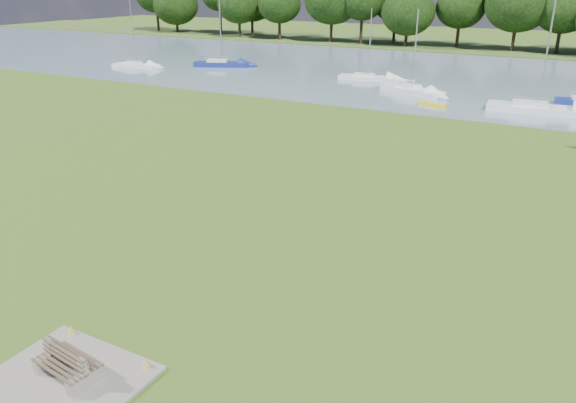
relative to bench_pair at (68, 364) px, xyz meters
The scene contains 12 objects.
ground 14.01m from the bench_pair, 90.00° to the left, with size 220.00×220.00×0.00m, color #536424.
river 56.00m from the bench_pair, 90.00° to the left, with size 220.00×40.00×0.10m, color gray.
far_bank 86.00m from the bench_pair, 90.00° to the left, with size 220.00×20.00×0.40m, color #4C6626.
concrete_pad 0.45m from the bench_pair, 90.00° to the right, with size 4.20×3.20×0.10m, color gray.
bench_pair is the anchor object (origin of this frame).
kayak 39.71m from the bench_pair, 91.09° to the left, with size 2.57×0.60×0.26m, color yellow.
tree_line 83.21m from the bench_pair, 98.94° to the left, with size 116.70×8.61×10.42m.
sailboat_0 58.85m from the bench_pair, 131.20° to the left, with size 6.06×2.66×8.06m.
sailboat_3 58.20m from the bench_pair, 120.94° to the left, with size 6.94×4.54×9.74m.
sailboat_5 44.58m from the bench_pair, 95.23° to the left, with size 6.75×4.28×7.63m.
sailboat_6 42.07m from the bench_pair, 79.92° to the left, with size 8.01×2.80×8.90m.
sailboat_8 50.57m from the bench_pair, 101.94° to the left, with size 6.54×2.73×7.34m.
Camera 1 is at (11.36, -22.14, 10.33)m, focal length 35.00 mm.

